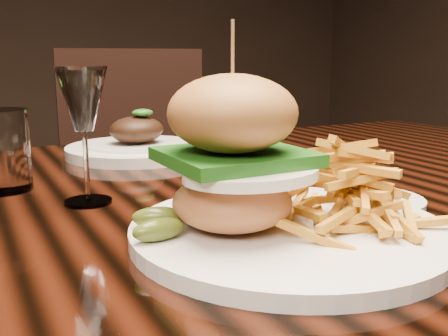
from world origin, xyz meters
name	(u,v)px	position (x,y,z in m)	size (l,w,h in m)	color
dining_table	(206,240)	(0.00, 0.00, 0.67)	(1.60, 0.90, 0.75)	black
burger_plate	(287,184)	(-0.02, -0.23, 0.81)	(0.31, 0.31, 0.21)	silver
side_saucer	(370,201)	(0.14, -0.17, 0.76)	(0.13, 0.13, 0.02)	silver
ramekin	(318,165)	(0.18, -0.01, 0.77)	(0.07, 0.07, 0.03)	silver
wine_glass	(83,104)	(-0.16, -0.01, 0.87)	(0.06, 0.06, 0.16)	white
far_dish	(137,146)	(-0.01, 0.27, 0.77)	(0.25, 0.25, 0.08)	silver
chair_far	(141,184)	(0.20, 0.89, 0.54)	(0.52, 0.52, 0.95)	black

